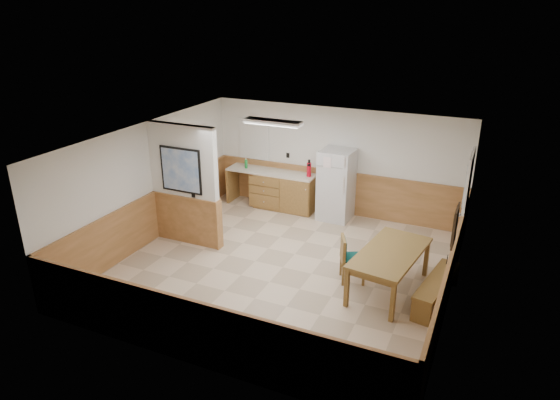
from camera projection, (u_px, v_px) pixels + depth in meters
The scene contains 20 objects.
ground at pixel (283, 267), 9.45m from camera, with size 6.00×6.00×0.00m, color beige.
ceiling at pixel (283, 139), 8.52m from camera, with size 6.00×6.00×0.02m, color white.
back_wall at pixel (336, 161), 11.52m from camera, with size 6.00×0.02×2.50m, color white.
right_wall at pixel (457, 236), 7.84m from camera, with size 0.02×6.00×2.50m, color white.
left_wall at pixel (148, 183), 10.13m from camera, with size 0.02×6.00×2.50m, color white.
wainscot_back at pixel (334, 192), 11.78m from camera, with size 6.00×0.04×1.00m, color #BB804A.
wainscot_right at pixel (450, 278), 8.12m from camera, with size 0.04×6.00×1.00m, color #BB804A.
wainscot_left at pixel (153, 217), 10.40m from camera, with size 0.04×6.00×1.00m, color #BB804A.
partition_wall at pixel (185, 186), 10.02m from camera, with size 1.50×0.20×2.50m.
kitchen_counter at pixel (282, 190), 12.01m from camera, with size 2.20×0.61×1.00m.
exterior_door at pixel (465, 206), 9.53m from camera, with size 0.07×1.02×2.15m.
kitchen_window at pixel (254, 139), 12.20m from camera, with size 0.80×0.04×1.00m.
wall_painting at pixel (455, 226), 7.48m from camera, with size 0.04×0.50×0.60m.
fluorescent_fixture at pixel (273, 122), 9.95m from camera, with size 1.20×0.30×0.09m.
refrigerator at pixel (336, 185), 11.31m from camera, with size 0.75×0.73×1.63m.
dining_table at pixel (390, 256), 8.47m from camera, with size 1.16×1.92×0.75m.
dining_bench at pixel (437, 285), 8.22m from camera, with size 0.60×1.56×0.45m.
dining_chair at pixel (348, 256), 8.83m from camera, with size 0.69×0.59×0.85m.
fire_extinguisher at pixel (309, 169), 11.52m from camera, with size 0.13×0.13×0.41m.
soap_bottle at pixel (246, 164), 12.14m from camera, with size 0.07×0.07×0.22m, color green.
Camera 1 is at (3.37, -7.59, 4.68)m, focal length 32.00 mm.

